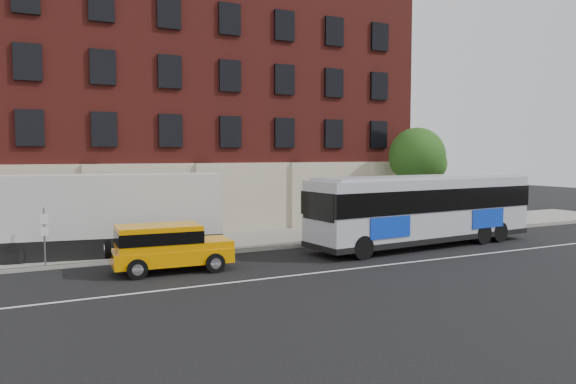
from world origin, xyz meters
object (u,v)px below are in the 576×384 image
street_tree (418,158)px  city_bus (424,207)px  sign_pole (44,234)px  yellow_suv (166,245)px  shipping_container (93,217)px

street_tree → city_bus: size_ratio=0.47×
sign_pole → yellow_suv: bearing=-32.5°
sign_pole → city_bus: city_bus is taller
street_tree → sign_pole: bearing=-171.4°
sign_pole → city_bus: bearing=-8.5°
sign_pole → street_tree: bearing=8.6°
yellow_suv → shipping_container: bearing=118.2°
street_tree → yellow_suv: bearing=-161.2°
city_bus → shipping_container: (-15.42, 4.03, -0.11)m
street_tree → yellow_suv: 19.07m
street_tree → city_bus: bearing=-127.6°
sign_pole → city_bus: 17.67m
city_bus → shipping_container: 15.94m
sign_pole → street_tree: size_ratio=0.40×
yellow_suv → shipping_container: (-2.23, 4.15, 0.78)m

